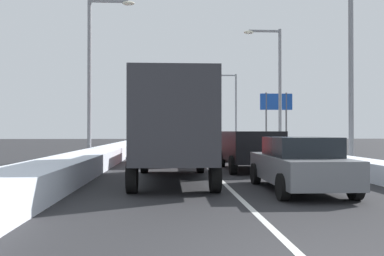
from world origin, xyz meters
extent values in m
plane|color=#28282B|center=(0.00, 20.64, 0.00)|extent=(134.18, 134.18, 0.00)
cube|color=silver|center=(0.00, 25.80, 0.00)|extent=(0.14, 56.77, 0.01)
cube|color=silver|center=(5.30, 25.80, 0.32)|extent=(1.25, 56.77, 0.63)
cube|color=silver|center=(-5.30, 25.80, 0.37)|extent=(1.82, 56.77, 0.74)
cube|color=slate|center=(1.86, 6.53, 0.63)|extent=(1.82, 4.50, 0.70)
cube|color=black|center=(1.86, 6.38, 1.23)|extent=(1.64, 2.20, 0.55)
cube|color=red|center=(1.16, 4.33, 0.75)|extent=(0.24, 0.08, 0.14)
cube|color=red|center=(2.55, 4.33, 0.75)|extent=(0.24, 0.08, 0.14)
cylinder|color=black|center=(0.97, 8.08, 0.33)|extent=(0.22, 0.66, 0.66)
cylinder|color=black|center=(2.75, 8.08, 0.33)|extent=(0.22, 0.66, 0.66)
cylinder|color=black|center=(0.97, 4.98, 0.33)|extent=(0.22, 0.66, 0.66)
cylinder|color=black|center=(2.75, 4.98, 0.33)|extent=(0.22, 0.66, 0.66)
cube|color=black|center=(1.66, 12.67, 1.04)|extent=(1.95, 4.90, 1.25)
cube|color=black|center=(1.66, 10.26, 1.32)|extent=(1.56, 0.06, 0.55)
cube|color=red|center=(0.88, 10.27, 0.94)|extent=(0.20, 0.08, 0.28)
cube|color=red|center=(2.44, 10.27, 0.94)|extent=(0.20, 0.08, 0.28)
cylinder|color=black|center=(0.70, 14.37, 0.37)|extent=(0.25, 0.74, 0.74)
cylinder|color=black|center=(2.61, 14.37, 0.37)|extent=(0.25, 0.74, 0.74)
cylinder|color=black|center=(0.70, 10.97, 0.37)|extent=(0.25, 0.74, 0.74)
cylinder|color=black|center=(2.61, 10.97, 0.37)|extent=(0.25, 0.74, 0.74)
cube|color=#937F60|center=(1.61, 19.47, 0.63)|extent=(1.82, 4.50, 0.70)
cube|color=black|center=(1.61, 19.32, 1.23)|extent=(1.64, 2.20, 0.55)
cube|color=red|center=(0.92, 17.27, 0.75)|extent=(0.24, 0.08, 0.14)
cube|color=red|center=(2.31, 17.27, 0.75)|extent=(0.24, 0.08, 0.14)
cylinder|color=black|center=(0.72, 21.02, 0.33)|extent=(0.22, 0.66, 0.66)
cylinder|color=black|center=(2.50, 21.02, 0.33)|extent=(0.22, 0.66, 0.66)
cylinder|color=black|center=(0.72, 17.92, 0.33)|extent=(0.22, 0.66, 0.66)
cylinder|color=black|center=(2.50, 17.92, 0.33)|extent=(0.22, 0.66, 0.66)
cube|color=silver|center=(1.89, 25.29, 0.63)|extent=(1.82, 4.50, 0.70)
cube|color=black|center=(1.89, 25.14, 1.23)|extent=(1.64, 2.20, 0.55)
cube|color=red|center=(1.20, 23.09, 0.75)|extent=(0.24, 0.08, 0.14)
cube|color=red|center=(2.59, 23.09, 0.75)|extent=(0.24, 0.08, 0.14)
cylinder|color=black|center=(1.00, 26.84, 0.33)|extent=(0.22, 0.66, 0.66)
cylinder|color=black|center=(2.78, 26.84, 0.33)|extent=(0.22, 0.66, 0.66)
cylinder|color=black|center=(1.00, 23.74, 0.33)|extent=(0.22, 0.66, 0.66)
cylinder|color=black|center=(2.78, 23.74, 0.33)|extent=(0.22, 0.66, 0.66)
cube|color=maroon|center=(1.62, 32.18, 0.63)|extent=(1.82, 4.50, 0.70)
cube|color=black|center=(1.62, 32.03, 1.23)|extent=(1.64, 2.20, 0.55)
cube|color=red|center=(0.93, 29.98, 0.75)|extent=(0.24, 0.08, 0.14)
cube|color=red|center=(2.31, 29.98, 0.75)|extent=(0.24, 0.08, 0.14)
cylinder|color=black|center=(0.73, 33.73, 0.33)|extent=(0.22, 0.66, 0.66)
cylinder|color=black|center=(2.51, 33.73, 0.33)|extent=(0.22, 0.66, 0.66)
cylinder|color=black|center=(0.73, 30.63, 0.33)|extent=(0.22, 0.66, 0.66)
cylinder|color=black|center=(2.51, 30.63, 0.33)|extent=(0.22, 0.66, 0.66)
cube|color=#38383D|center=(-1.63, 11.51, 1.56)|extent=(2.35, 2.20, 2.00)
cube|color=#333338|center=(-1.63, 7.91, 2.06)|extent=(2.35, 5.00, 2.60)
cylinder|color=black|center=(-2.76, 11.81, 0.46)|extent=(0.28, 0.92, 0.92)
cylinder|color=black|center=(-0.51, 11.81, 0.46)|extent=(0.28, 0.92, 0.92)
cylinder|color=black|center=(-2.76, 6.41, 0.46)|extent=(0.28, 0.92, 0.92)
cylinder|color=black|center=(-0.51, 6.41, 0.46)|extent=(0.28, 0.92, 0.92)
cube|color=maroon|center=(-1.94, 16.61, 1.04)|extent=(1.95, 4.90, 1.25)
cube|color=black|center=(-1.94, 14.20, 1.32)|extent=(1.56, 0.06, 0.55)
cube|color=red|center=(-2.72, 14.21, 0.94)|extent=(0.20, 0.08, 0.28)
cube|color=red|center=(-1.16, 14.21, 0.94)|extent=(0.20, 0.08, 0.28)
cylinder|color=black|center=(-2.89, 18.31, 0.37)|extent=(0.25, 0.74, 0.74)
cylinder|color=black|center=(-0.98, 18.31, 0.37)|extent=(0.25, 0.74, 0.74)
cylinder|color=black|center=(-2.89, 14.91, 0.37)|extent=(0.25, 0.74, 0.74)
cylinder|color=black|center=(-0.98, 14.91, 0.37)|extent=(0.25, 0.74, 0.74)
cube|color=#B7BABF|center=(-1.84, 22.32, 0.63)|extent=(1.82, 4.50, 0.70)
cube|color=black|center=(-1.84, 22.17, 1.23)|extent=(1.64, 2.20, 0.55)
cube|color=red|center=(-2.53, 20.12, 0.75)|extent=(0.24, 0.08, 0.14)
cube|color=red|center=(-1.15, 20.12, 0.75)|extent=(0.24, 0.08, 0.14)
cylinder|color=black|center=(-2.73, 23.87, 0.33)|extent=(0.22, 0.66, 0.66)
cylinder|color=black|center=(-0.95, 23.87, 0.33)|extent=(0.22, 0.66, 0.66)
cylinder|color=black|center=(-2.73, 20.77, 0.33)|extent=(0.22, 0.66, 0.66)
cylinder|color=black|center=(-0.95, 20.77, 0.33)|extent=(0.22, 0.66, 0.66)
cube|color=navy|center=(-1.57, 28.05, 1.04)|extent=(1.95, 4.90, 1.25)
cube|color=black|center=(-1.57, 25.64, 1.32)|extent=(1.56, 0.06, 0.55)
cube|color=red|center=(-2.35, 25.65, 0.94)|extent=(0.20, 0.08, 0.28)
cube|color=red|center=(-0.79, 25.65, 0.94)|extent=(0.20, 0.08, 0.28)
cylinder|color=black|center=(-2.52, 29.75, 0.37)|extent=(0.25, 0.74, 0.74)
cylinder|color=black|center=(-0.61, 29.75, 0.37)|extent=(0.25, 0.74, 0.74)
cylinder|color=black|center=(-2.52, 26.35, 0.37)|extent=(0.25, 0.74, 0.74)
cylinder|color=black|center=(-0.61, 26.35, 0.37)|extent=(0.25, 0.74, 0.74)
cube|color=#1E5633|center=(-1.77, 34.70, 1.04)|extent=(1.95, 4.90, 1.25)
cube|color=black|center=(-1.77, 32.29, 1.32)|extent=(1.56, 0.06, 0.55)
cube|color=red|center=(-2.55, 32.30, 0.94)|extent=(0.20, 0.08, 0.28)
cube|color=red|center=(-0.99, 32.30, 0.94)|extent=(0.20, 0.08, 0.28)
cylinder|color=black|center=(-2.72, 36.40, 0.37)|extent=(0.25, 0.74, 0.74)
cylinder|color=black|center=(-0.81, 36.40, 0.37)|extent=(0.25, 0.74, 0.74)
cylinder|color=black|center=(-2.72, 33.00, 0.37)|extent=(0.25, 0.74, 0.74)
cylinder|color=black|center=(-0.81, 33.00, 0.37)|extent=(0.25, 0.74, 0.74)
cylinder|color=slate|center=(4.90, 51.61, 3.10)|extent=(0.28, 0.28, 6.20)
cube|color=slate|center=(-0.33, 51.61, 5.95)|extent=(10.46, 0.20, 0.20)
cube|color=black|center=(1.70, 51.61, 5.38)|extent=(0.34, 0.34, 0.95)
sphere|color=#4C0A0A|center=(1.70, 51.42, 5.66)|extent=(0.22, 0.22, 0.22)
sphere|color=#F2AD14|center=(1.70, 51.42, 5.38)|extent=(0.22, 0.22, 0.22)
sphere|color=#0C3819|center=(1.70, 51.42, 5.09)|extent=(0.22, 0.22, 0.22)
cube|color=black|center=(-1.70, 51.61, 5.38)|extent=(0.34, 0.34, 0.95)
sphere|color=#4C0A0A|center=(-1.70, 51.42, 5.66)|extent=(0.22, 0.22, 0.22)
sphere|color=#F2AD14|center=(-1.70, 51.42, 5.38)|extent=(0.22, 0.22, 0.22)
sphere|color=#0C3819|center=(-1.70, 51.42, 5.09)|extent=(0.22, 0.22, 0.22)
cube|color=black|center=(-4.76, 51.61, 5.38)|extent=(0.34, 0.34, 0.95)
sphere|color=#4C0A0A|center=(-4.76, 51.42, 5.66)|extent=(0.22, 0.22, 0.22)
sphere|color=#F2AD14|center=(-4.76, 51.42, 5.38)|extent=(0.22, 0.22, 0.22)
sphere|color=#0C3819|center=(-4.76, 51.42, 5.09)|extent=(0.22, 0.22, 0.22)
cylinder|color=gray|center=(6.27, 12.90, 4.42)|extent=(0.22, 0.22, 8.85)
cylinder|color=gray|center=(5.92, 23.22, 4.39)|extent=(0.22, 0.22, 8.78)
cube|color=gray|center=(4.82, 23.22, 8.63)|extent=(2.20, 0.14, 0.14)
ellipsoid|color=#EAE5C6|center=(3.72, 23.22, 8.53)|extent=(0.70, 0.36, 0.24)
cylinder|color=gray|center=(6.23, 43.87, 4.27)|extent=(0.22, 0.22, 8.55)
cube|color=gray|center=(5.13, 43.87, 8.40)|extent=(2.20, 0.14, 0.14)
ellipsoid|color=#EAE5C6|center=(4.03, 43.87, 8.30)|extent=(0.70, 0.36, 0.24)
cylinder|color=gray|center=(-6.30, 18.72, 4.62)|extent=(0.22, 0.22, 9.25)
cube|color=gray|center=(-5.20, 18.72, 9.10)|extent=(2.20, 0.14, 0.14)
ellipsoid|color=#EAE5C6|center=(-4.10, 18.72, 9.00)|extent=(0.70, 0.36, 0.24)
cylinder|color=#59595B|center=(7.76, 34.96, 2.75)|extent=(0.16, 0.16, 5.50)
cylinder|color=#59595B|center=(9.76, 34.96, 2.75)|extent=(0.16, 0.16, 5.50)
cube|color=#1947A5|center=(8.76, 34.96, 4.60)|extent=(3.20, 0.12, 1.60)
camera|label=1|loc=(-1.75, -4.67, 1.66)|focal=38.19mm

